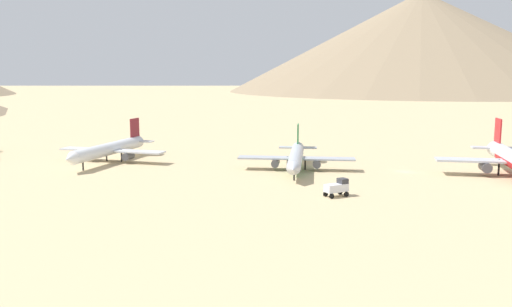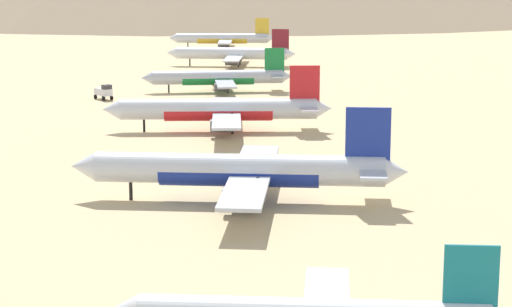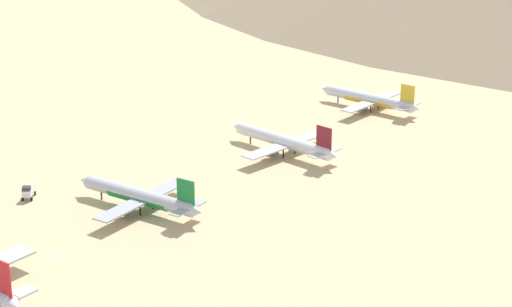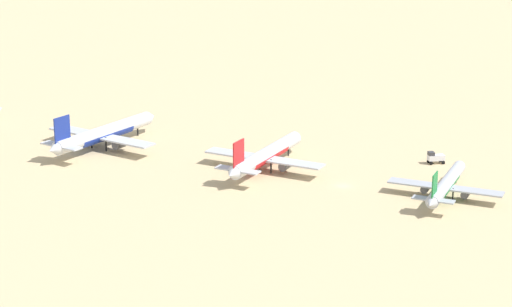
{
  "view_description": "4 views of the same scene",
  "coord_description": "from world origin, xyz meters",
  "views": [
    {
      "loc": [
        147.08,
        -27.97,
        27.21
      ],
      "look_at": [
        7.77,
        -40.07,
        5.68
      ],
      "focal_mm": 37.73,
      "sensor_mm": 36.0,
      "label": 1
    },
    {
      "loc": [
        22.32,
        227.2,
        38.0
      ],
      "look_at": [
        4.26,
        77.0,
        5.92
      ],
      "focal_mm": 69.09,
      "sensor_mm": 36.0,
      "label": 2
    },
    {
      "loc": [
        -136.38,
        133.02,
        90.46
      ],
      "look_at": [
        -5.19,
        -73.99,
        3.17
      ],
      "focal_mm": 63.66,
      "sensor_mm": 36.0,
      "label": 3
    },
    {
      "loc": [
        -258.57,
        -77.44,
        92.61
      ],
      "look_at": [
        2.54,
        28.43,
        5.79
      ],
      "focal_mm": 68.62,
      "sensor_mm": 36.0,
      "label": 4
    }
  ],
  "objects": [
    {
      "name": "parked_jet_4",
      "position": [
        7.27,
        84.08,
        4.9
      ],
      "size": [
        50.72,
        41.56,
        14.72
      ],
      "color": "silver",
      "rests_on": "ground"
    },
    {
      "name": "parked_jet_3",
      "position": [
        5.65,
        26.41,
        4.57
      ],
      "size": [
        47.66,
        38.8,
        13.74
      ],
      "color": "silver",
      "rests_on": "ground"
    },
    {
      "name": "ground_plane",
      "position": [
        0.0,
        0.0,
        0.0
      ],
      "size": [
        1800.0,
        1800.0,
        0.0
      ],
      "primitive_type": "plane",
      "color": "tan"
    },
    {
      "name": "service_truck",
      "position": [
        31.06,
        -20.22,
        2.08
      ],
      "size": [
        4.97,
        5.68,
        3.9
      ],
      "color": "silver",
      "rests_on": "ground"
    },
    {
      "name": "parked_jet_2",
      "position": [
        1.22,
        -29.59,
        3.83
      ],
      "size": [
        39.88,
        32.33,
        11.52
      ],
      "color": "#B2B7C1",
      "rests_on": "ground"
    }
  ]
}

